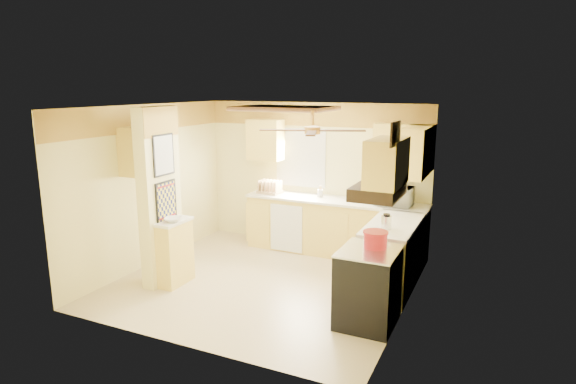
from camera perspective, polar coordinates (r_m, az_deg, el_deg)
The scene contains 34 objects.
floor at distance 7.05m, azimuth -2.82°, elevation -10.66°, with size 4.00×4.00×0.00m, color tan.
ceiling at distance 6.49m, azimuth -3.06°, elevation 10.08°, with size 4.00×4.00×0.00m, color white.
wall_back at distance 8.36m, azimuth 3.12°, elevation 1.97°, with size 4.00×4.00×0.00m, color #F3E694.
wall_front at distance 5.12m, azimuth -12.89°, elevation -5.12°, with size 4.00×4.00×0.00m, color #F3E694.
wall_left at distance 7.78m, azimuth -16.11°, elevation 0.71°, with size 3.80×3.80×0.00m, color #F3E694.
wall_right at distance 6.03m, azimuth 14.18°, elevation -2.52°, with size 3.80×3.80×0.00m, color #F3E694.
wallpaper_border at distance 8.21m, azimuth 3.15°, elevation 9.17°, with size 4.00×0.02×0.40m, color #FFD24B.
partition_column at distance 6.96m, azimuth -14.98°, elevation -0.58°, with size 0.20×0.70×2.50m, color #F3E694.
partition_ledge at distance 7.04m, azimuth -13.22°, elevation -7.11°, with size 0.25×0.55×0.90m, color #FFDD61.
ledge_top at distance 6.90m, azimuth -13.41°, elevation -3.43°, with size 0.28×0.58×0.04m, color white.
lower_cabinets_back at distance 8.10m, azimuth 5.56°, elevation -4.23°, with size 3.00×0.60×0.90m, color #FFDD61.
lower_cabinets_right at distance 6.88m, azimuth 12.30°, elevation -7.53°, with size 0.60×1.40×0.90m, color #FFDD61.
countertop_back at distance 7.97m, azimuth 5.61°, elevation -1.01°, with size 3.04×0.64×0.04m, color white.
countertop_right at distance 6.74m, azimuth 12.41°, elevation -3.76°, with size 0.64×1.44×0.04m, color white.
dishwasher_panel at distance 8.10m, azimuth -0.21°, elevation -4.32°, with size 0.58×0.02×0.80m, color white.
window at distance 8.39m, azimuth 1.52°, elevation 4.10°, with size 0.92×0.02×1.02m.
upper_cab_back_left at distance 8.46m, azimuth -2.66°, elevation 6.21°, with size 0.60×0.35×0.70m, color #FFDD61.
upper_cab_back_right at distance 7.67m, azimuth 13.55°, elevation 5.23°, with size 0.90×0.35×0.70m, color #FFDD61.
upper_cab_right at distance 7.15m, azimuth 14.95°, elevation 4.66°, with size 0.35×1.00×0.70m, color #FFDD61.
upper_cab_left_wall at distance 7.38m, azimuth -16.61°, elevation 4.80°, with size 0.35×0.75×0.70m, color #FFDD61.
upper_cab_over_stove at distance 5.39m, azimuth 11.64°, elevation 3.47°, with size 0.35×0.76×0.52m, color #FFDD61.
stove at distance 5.84m, azimuth 9.48°, elevation -11.00°, with size 0.68×0.77×0.92m.
range_hood at distance 5.47m, azimuth 10.62°, elevation 0.13°, with size 0.50×0.76×0.14m, color black.
poster_menu at distance 6.78m, azimuth -14.53°, elevation 4.28°, with size 0.02×0.42×0.57m.
poster_nashville at distance 6.90m, azimuth -14.24°, elevation -1.07°, with size 0.02×0.42×0.57m.
ceiling_light_panel at distance 6.90m, azimuth -0.35°, elevation 9.86°, with size 1.35×0.95×0.06m.
ceiling_fan at distance 5.45m, azimuth 2.90°, elevation 7.37°, with size 1.15×1.15×0.26m.
vent_grate at distance 4.97m, azimuth 12.62°, elevation 6.76°, with size 0.02×0.40×0.25m, color black.
microwave at distance 7.66m, azimuth 12.50°, elevation -0.47°, with size 0.56×0.38×0.31m, color white.
bowl at distance 6.82m, azimuth -13.44°, elevation -3.19°, with size 0.24×0.24×0.06m, color white.
dutch_oven at distance 5.74m, azimuth 10.32°, elevation -5.54°, with size 0.30×0.30×0.20m.
kettle at distance 6.39m, azimuth 11.58°, elevation -3.52°, with size 0.13×0.13×0.21m.
dish_rack at distance 8.38m, azimuth -2.18°, elevation 0.41°, with size 0.41×0.32×0.22m.
utensil_crock at distance 8.12m, azimuth 3.84°, elevation -0.12°, with size 0.09×0.09×0.19m.
Camera 1 is at (3.02, -5.74, 2.77)m, focal length 30.00 mm.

